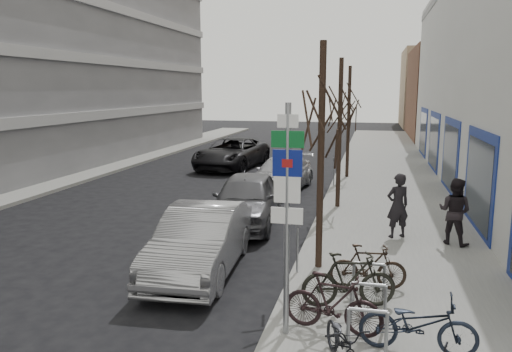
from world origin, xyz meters
The scene contains 24 objects.
ground centered at (0.00, 0.00, 0.00)m, with size 120.00×120.00×0.00m, color black.
sidewalk_east centered at (4.50, 10.00, 0.07)m, with size 5.00×70.00×0.15m, color slate.
sidewalk_west centered at (-11.00, 10.00, 0.07)m, with size 3.00×70.00×0.15m, color slate.
brick_building_far centered at (13.00, 40.00, 4.00)m, with size 12.00×14.00×8.00m, color brown.
tan_building_far centered at (13.50, 55.00, 4.50)m, with size 13.00×12.00×9.00m, color #937A5B.
highway_sign_pole centered at (2.40, -0.01, 2.46)m, with size 0.55×0.10×4.20m.
bike_rack centered at (3.80, 0.60, 0.66)m, with size 0.66×2.26×0.83m.
tree_near centered at (2.60, 3.50, 4.10)m, with size 1.80×1.80×5.50m.
tree_mid centered at (2.60, 10.00, 4.10)m, with size 1.80×1.80×5.50m.
tree_far centered at (2.60, 16.50, 4.10)m, with size 1.80×1.80×5.50m.
meter_front centered at (2.15, 3.00, 0.92)m, with size 0.10×0.08×1.27m.
meter_mid centered at (2.15, 8.50, 0.92)m, with size 0.10×0.08×1.27m.
meter_back centered at (2.15, 14.00, 0.92)m, with size 0.10×0.08×1.27m.
bike_near_left centered at (3.44, -0.90, 0.62)m, with size 0.47×1.55×0.95m, color black.
bike_near_right centered at (3.20, 0.23, 0.70)m, with size 0.54×1.81×1.10m, color black.
bike_mid_curb centered at (4.60, -0.15, 0.73)m, with size 0.57×1.89×1.15m, color black.
bike_mid_inner centered at (3.42, 1.35, 0.72)m, with size 0.56×1.89×1.15m, color black.
bike_far_inner centered at (3.77, 2.38, 0.65)m, with size 0.49×1.66×1.01m, color black.
parked_car_front centered at (-0.20, 2.89, 0.80)m, with size 1.69×4.85×1.60m, color #97979B.
parked_car_mid centered at (-0.20, 7.40, 0.84)m, with size 1.99×4.95×1.69m, color #4E4E53.
parked_car_back centered at (-0.08, 13.21, 0.72)m, with size 2.02×4.96×1.44m, color #ACACB2.
lane_car centered at (-3.93, 18.71, 0.84)m, with size 2.80×6.08×1.69m, color black.
pedestrian_near centered at (4.55, 6.46, 1.10)m, with size 0.69×0.45×1.89m, color black.
pedestrian_far centered at (6.06, 6.17, 1.09)m, with size 0.70×0.47×1.89m, color black.
Camera 1 is at (3.76, -8.13, 4.42)m, focal length 35.00 mm.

